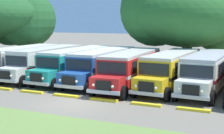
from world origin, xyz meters
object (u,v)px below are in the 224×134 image
at_px(parked_bus_slot_1, 46,61).
at_px(parked_bus_slot_5, 172,68).
at_px(parked_bus_slot_3, 103,64).
at_px(parked_bus_slot_0, 22,59).
at_px(parked_bus_slot_4, 131,67).
at_px(parked_bus_slot_2, 77,62).
at_px(parked_bus_slot_6, 208,70).
at_px(broad_shade_tree, 186,14).

height_order(parked_bus_slot_1, parked_bus_slot_5, same).
xyz_separation_m(parked_bus_slot_3, parked_bus_slot_5, (6.15, 0.15, 0.00)).
bearing_deg(parked_bus_slot_0, parked_bus_slot_3, 89.47).
height_order(parked_bus_slot_3, parked_bus_slot_5, same).
bearing_deg(parked_bus_slot_4, parked_bus_slot_5, 101.97).
relative_size(parked_bus_slot_0, parked_bus_slot_3, 1.00).
bearing_deg(parked_bus_slot_3, parked_bus_slot_5, 92.18).
bearing_deg(parked_bus_slot_2, parked_bus_slot_6, 94.33).
xyz_separation_m(parked_bus_slot_4, parked_bus_slot_5, (3.26, 0.77, 0.00)).
relative_size(parked_bus_slot_2, parked_bus_slot_3, 1.00).
bearing_deg(parked_bus_slot_4, parked_bus_slot_3, -103.35).
xyz_separation_m(parked_bus_slot_3, parked_bus_slot_6, (9.02, 0.33, 0.00)).
height_order(parked_bus_slot_2, parked_bus_slot_6, same).
height_order(parked_bus_slot_3, parked_bus_slot_4, same).
bearing_deg(parked_bus_slot_5, parked_bus_slot_3, -84.97).
relative_size(parked_bus_slot_0, parked_bus_slot_1, 1.00).
bearing_deg(parked_bus_slot_5, parked_bus_slot_1, -85.64).
bearing_deg(parked_bus_slot_4, parked_bus_slot_2, -98.31).
height_order(parked_bus_slot_5, broad_shade_tree, broad_shade_tree).
distance_m(parked_bus_slot_6, broad_shade_tree, 10.88).
bearing_deg(broad_shade_tree, parked_bus_slot_6, -68.53).
bearing_deg(broad_shade_tree, parked_bus_slot_3, -119.50).
height_order(parked_bus_slot_0, parked_bus_slot_2, same).
bearing_deg(parked_bus_slot_1, broad_shade_tree, 129.56).
distance_m(parked_bus_slot_0, parked_bus_slot_2, 6.20).
relative_size(parked_bus_slot_2, parked_bus_slot_6, 1.00).
relative_size(parked_bus_slot_0, parked_bus_slot_2, 1.00).
xyz_separation_m(parked_bus_slot_0, parked_bus_slot_5, (15.09, 0.31, 0.00)).
height_order(parked_bus_slot_2, broad_shade_tree, broad_shade_tree).
height_order(parked_bus_slot_2, parked_bus_slot_3, same).
xyz_separation_m(parked_bus_slot_1, parked_bus_slot_3, (6.09, 0.01, 0.00)).
bearing_deg(parked_bus_slot_2, broad_shade_tree, 142.38).
distance_m(parked_bus_slot_2, parked_bus_slot_4, 5.67).
distance_m(parked_bus_slot_1, parked_bus_slot_2, 3.35).
distance_m(parked_bus_slot_0, broad_shade_tree, 17.89).
distance_m(parked_bus_slot_3, parked_bus_slot_5, 6.15).
bearing_deg(parked_bus_slot_2, parked_bus_slot_1, -85.53).
relative_size(parked_bus_slot_0, parked_bus_slot_6, 1.00).
bearing_deg(parked_bus_slot_3, parked_bus_slot_2, -90.81).
bearing_deg(parked_bus_slot_1, parked_bus_slot_2, 91.23).
bearing_deg(broad_shade_tree, parked_bus_slot_1, -140.26).
bearing_deg(parked_bus_slot_6, broad_shade_tree, -155.02).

